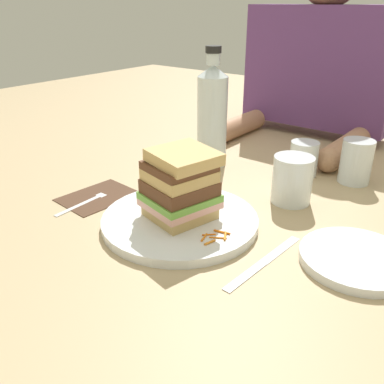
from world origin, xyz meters
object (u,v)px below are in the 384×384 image
main_plate (182,221)px  empty_tumbler_1 (304,159)px  diner_across (320,54)px  napkin_dark (98,196)px  water_bottle (212,115)px  fork (90,199)px  sandwich (182,186)px  side_plate (357,259)px  juice_glass (292,182)px  knife (262,263)px  empty_tumbler_0 (356,161)px

main_plate → empty_tumbler_1: empty_tumbler_1 is taller
diner_across → napkin_dark: bearing=-102.5°
water_bottle → empty_tumbler_1: water_bottle is taller
empty_tumbler_1 → diner_across: (-0.13, 0.33, 0.20)m
fork → sandwich: bearing=10.6°
sandwich → napkin_dark: sandwich is taller
napkin_dark → side_plate: side_plate is taller
juice_glass → diner_across: size_ratio=0.18×
knife → side_plate: 0.15m
water_bottle → fork: bearing=-102.2°
main_plate → water_bottle: water_bottle is taller
knife → empty_tumbler_0: 0.42m
knife → sandwich: bearing=174.3°
main_plate → napkin_dark: main_plate is taller
sandwich → water_bottle: water_bottle is taller
juice_glass → sandwich: bearing=-117.3°
sandwich → diner_across: diner_across is taller
fork → juice_glass: size_ratio=1.70×
fork → empty_tumbler_1: (0.28, 0.41, 0.04)m
empty_tumbler_0 → diner_across: bearing=128.2°
empty_tumbler_0 → side_plate: bearing=-70.2°
fork → side_plate: (0.51, 0.12, 0.00)m
water_bottle → diner_across: bearing=78.1°
side_plate → main_plate: bearing=-165.1°
water_bottle → side_plate: (0.44, -0.21, -0.12)m
side_plate → sandwich: bearing=-165.2°
fork → knife: size_ratio=0.83×
empty_tumbler_0 → diner_across: (-0.24, 0.30, 0.19)m
fork → knife: 0.40m
water_bottle → knife: bearing=-43.5°
fork → napkin_dark: bearing=92.0°
fork → side_plate: 0.52m
knife → empty_tumbler_0: empty_tumbler_0 is taller
knife → empty_tumbler_1: 0.40m
sandwich → knife: size_ratio=0.69×
water_bottle → empty_tumbler_1: size_ratio=3.50×
fork → diner_across: bearing=78.0°
empty_tumbler_0 → diner_across: size_ratio=0.18×
empty_tumbler_0 → side_plate: 0.34m
water_bottle → main_plate: bearing=-63.6°
empty_tumbler_1 → fork: bearing=-125.0°
main_plate → juice_glass: bearing=62.7°
fork → juice_glass: bearing=38.0°
sandwich → napkin_dark: size_ratio=0.92×
main_plate → side_plate: size_ratio=1.61×
napkin_dark → fork: fork is taller
fork → knife: (0.39, 0.02, -0.00)m
fork → empty_tumbler_0: (0.39, 0.44, 0.05)m
main_plate → sandwich: sandwich is taller
napkin_dark → water_bottle: size_ratio=0.53×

